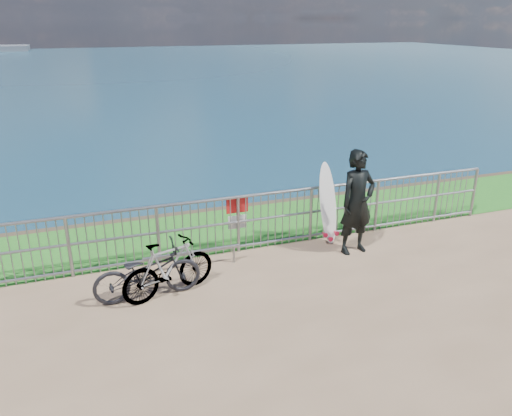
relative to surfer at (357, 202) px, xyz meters
name	(u,v)px	position (x,y,z in m)	size (l,w,h in m)	color
grass_strip	(245,226)	(-1.58, 1.84, -0.98)	(120.00, 120.00, 0.00)	#1F701E
railing	(264,220)	(-1.57, 0.74, -0.41)	(10.06, 0.10, 1.13)	gray
surfer	(357,202)	(0.00, 0.00, 0.00)	(0.72, 0.47, 1.98)	black
surfboard	(328,206)	(-0.29, 0.57, -0.25)	(0.52, 0.48, 1.62)	white
bicycle_near	(147,272)	(-3.94, -0.39, -0.55)	(0.59, 1.69, 0.89)	black
bicycle_far	(169,268)	(-3.61, -0.42, -0.51)	(0.45, 1.59, 0.96)	black
bike_rack	(192,254)	(-3.06, 0.31, -0.70)	(1.72, 0.05, 0.36)	gray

